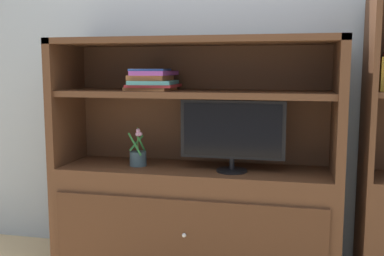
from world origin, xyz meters
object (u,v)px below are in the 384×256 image
Objects in this scene: media_console at (194,197)px; magazine_stack at (153,80)px; potted_plant at (138,157)px; tv_monitor at (232,133)px.

media_console is 0.76m from magazine_stack.
potted_plant is 0.48m from magazine_stack.
media_console is 2.80× the size of tv_monitor.
potted_plant is at bearing 176.96° from tv_monitor.
media_console is at bearing 166.57° from tv_monitor.
potted_plant is 0.70× the size of magazine_stack.
media_console is 0.48m from tv_monitor.
media_console is 0.43m from potted_plant.
media_console reaches higher than magazine_stack.
media_console is 7.13× the size of potted_plant.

